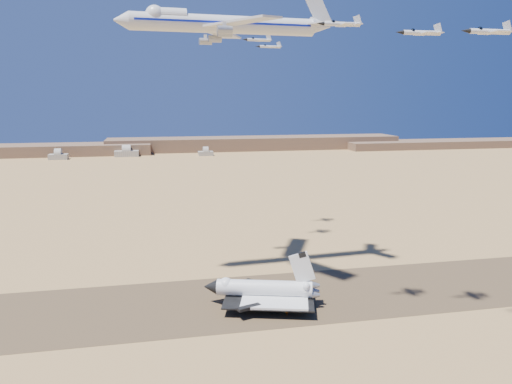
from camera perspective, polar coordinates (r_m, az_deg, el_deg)
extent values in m
plane|color=#AD874D|center=(187.48, -2.46, -12.37)|extent=(1200.00, 1200.00, 0.00)
cube|color=brown|center=(187.47, -2.46, -12.36)|extent=(600.00, 50.00, 0.06)
cube|color=brown|center=(728.32, -0.03, 5.60)|extent=(420.00, 60.00, 18.00)
cube|color=brown|center=(806.32, 20.39, 5.18)|extent=(300.00, 60.00, 11.00)
cube|color=#A29E90|center=(653.93, -21.65, 3.76)|extent=(22.00, 14.00, 6.50)
cube|color=#A29E90|center=(659.83, -14.56, 4.27)|extent=(30.00, 15.00, 7.50)
cube|color=#A29E90|center=(652.68, -5.78, 4.41)|extent=(19.00, 12.50, 5.50)
cylinder|color=silver|center=(182.06, 0.87, -10.94)|extent=(33.88, 14.97, 5.87)
cone|color=black|center=(184.12, -5.18, -10.73)|extent=(6.09, 6.67, 5.58)
sphere|color=silver|center=(183.03, -3.47, -10.56)|extent=(5.45, 5.45, 5.45)
cube|color=silver|center=(182.77, 2.21, -11.68)|extent=(29.16, 30.60, 0.94)
cube|color=black|center=(183.04, 1.54, -11.80)|extent=(37.23, 32.93, 0.52)
cube|color=silver|center=(178.95, 5.29, -8.59)|extent=(9.55, 3.41, 12.08)
cylinder|color=gray|center=(185.07, -3.45, -12.14)|extent=(0.38, 0.38, 3.36)
cylinder|color=black|center=(185.50, -3.45, -12.45)|extent=(1.24, 0.77, 1.15)
cylinder|color=gray|center=(178.75, 2.82, -12.98)|extent=(0.38, 0.38, 3.36)
cylinder|color=black|center=(179.20, 2.82, -13.31)|extent=(1.24, 0.77, 1.15)
cylinder|color=gray|center=(188.40, 2.92, -11.70)|extent=(0.38, 0.38, 3.36)
cylinder|color=black|center=(188.83, 2.91, -12.01)|extent=(1.24, 0.77, 1.15)
cylinder|color=silver|center=(200.76, -3.59, 18.58)|extent=(71.57, 11.63, 6.71)
cone|color=silver|center=(196.29, -15.17, 18.42)|extent=(5.69, 7.06, 6.71)
sphere|color=silver|center=(197.26, -11.50, 19.24)|extent=(6.92, 6.92, 6.92)
cube|color=silver|center=(184.89, -1.75, 18.88)|extent=(24.65, 31.67, 0.73)
cube|color=silver|center=(217.29, -4.00, 17.63)|extent=(21.42, 32.56, 0.73)
cube|color=silver|center=(205.87, 7.73, 18.60)|extent=(11.22, 12.78, 0.52)
cube|color=silver|center=(218.35, 6.24, 18.17)|extent=(10.24, 12.89, 0.52)
cube|color=silver|center=(213.12, 7.01, 20.19)|extent=(11.97, 1.56, 14.98)
cylinder|color=gray|center=(190.60, -3.59, 17.66)|extent=(5.42, 3.08, 2.73)
cylinder|color=gray|center=(181.02, -3.61, 18.04)|extent=(5.42, 3.08, 2.73)
cylinder|color=gray|center=(208.95, -4.73, 17.03)|extent=(5.42, 3.08, 2.73)
cylinder|color=gray|center=(217.79, -5.80, 16.75)|extent=(5.42, 3.08, 2.73)
imported|color=#CF670C|center=(178.35, 3.36, -13.33)|extent=(0.44, 0.62, 1.59)
imported|color=#CF670C|center=(177.38, 3.51, -13.46)|extent=(0.64, 0.90, 1.68)
imported|color=#CF670C|center=(176.14, 3.58, -13.63)|extent=(1.13, 0.82, 1.73)
cylinder|color=silver|center=(161.23, 9.80, 18.38)|extent=(11.44, 1.44, 1.33)
cone|color=black|center=(158.85, 7.38, 18.57)|extent=(2.49, 1.26, 1.24)
sphere|color=black|center=(160.28, 8.80, 18.63)|extent=(1.33, 1.33, 1.33)
cube|color=silver|center=(161.56, 10.12, 18.29)|extent=(3.41, 7.65, 0.24)
cube|color=silver|center=(163.04, 11.43, 18.24)|extent=(2.14, 4.78, 0.19)
cube|color=silver|center=(163.30, 11.51, 18.70)|extent=(2.88, 0.27, 3.22)
cylinder|color=silver|center=(163.65, 18.42, 16.88)|extent=(11.86, 1.57, 1.38)
cone|color=black|center=(160.40, 16.10, 17.14)|extent=(2.59, 1.32, 1.28)
sphere|color=black|center=(162.32, 17.48, 17.16)|extent=(1.38, 1.38, 1.38)
cube|color=silver|center=(164.10, 18.73, 16.78)|extent=(3.58, 7.95, 0.25)
cube|color=silver|center=(166.05, 19.98, 16.69)|extent=(2.25, 4.97, 0.20)
cube|color=silver|center=(166.31, 20.07, 17.16)|extent=(2.99, 0.29, 3.34)
cylinder|color=silver|center=(157.80, 25.14, 16.27)|extent=(12.40, 1.60, 1.44)
cone|color=black|center=(153.50, 22.85, 16.62)|extent=(2.70, 1.37, 1.34)
sphere|color=black|center=(156.04, 24.22, 16.60)|extent=(1.44, 1.44, 1.44)
cube|color=silver|center=(158.39, 25.45, 16.14)|extent=(3.71, 8.30, 0.26)
cube|color=silver|center=(160.91, 26.66, 16.02)|extent=(2.33, 5.19, 0.21)
cube|color=silver|center=(161.21, 26.76, 16.52)|extent=(3.12, 0.30, 3.49)
cylinder|color=silver|center=(246.93, 0.31, 16.98)|extent=(11.64, 2.69, 1.35)
cone|color=black|center=(244.80, -1.29, 17.04)|extent=(2.63, 1.54, 1.25)
sphere|color=black|center=(246.07, -0.35, 17.12)|extent=(1.35, 1.35, 1.35)
cube|color=silver|center=(247.22, 0.54, 16.93)|extent=(4.25, 8.05, 0.24)
cube|color=silver|center=(248.51, 1.41, 16.94)|extent=(2.67, 5.03, 0.19)
cube|color=silver|center=(248.72, 1.46, 17.25)|extent=(2.92, 0.58, 3.26)
cylinder|color=silver|center=(273.92, 1.62, 16.26)|extent=(11.41, 2.14, 1.32)
cone|color=black|center=(271.97, 0.19, 16.31)|extent=(2.54, 1.40, 1.23)
sphere|color=black|center=(273.14, 1.03, 16.38)|extent=(1.32, 1.32, 1.32)
cube|color=silver|center=(274.19, 1.82, 16.22)|extent=(3.85, 7.78, 0.24)
cube|color=silver|center=(275.37, 2.60, 16.23)|extent=(2.42, 4.86, 0.19)
cube|color=silver|center=(275.56, 2.64, 16.50)|extent=(2.87, 0.44, 3.20)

